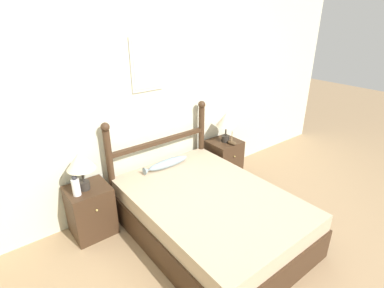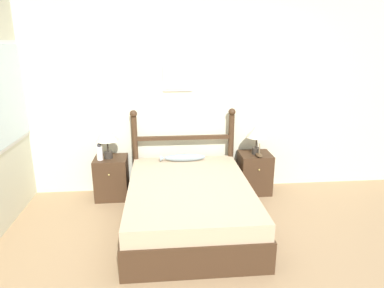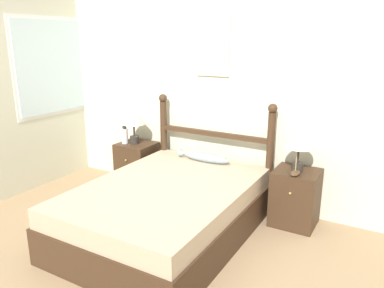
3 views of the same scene
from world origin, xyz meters
TOP-DOWN VIEW (x-y plane):
  - ground_plane at (0.00, 0.00)m, footprint 16.00×16.00m
  - wall_back at (-0.00, 1.73)m, footprint 6.40×0.08m
  - bed at (-0.08, 0.68)m, footprint 1.37×1.92m
  - headboard at (-0.08, 1.60)m, footprint 1.39×0.09m
  - nightstand_left at (-1.04, 1.48)m, footprint 0.42×0.41m
  - nightstand_right at (0.88, 1.48)m, footprint 0.42×0.41m
  - table_lamp_left at (-1.06, 1.47)m, footprint 0.28×0.28m
  - table_lamp_right at (0.88, 1.46)m, footprint 0.28×0.28m
  - bottle at (-1.16, 1.41)m, footprint 0.08×0.08m
  - model_boat at (0.89, 1.35)m, footprint 0.08×0.17m
  - fish_pillow at (-0.10, 1.43)m, footprint 0.60×0.11m

SIDE VIEW (x-z plane):
  - ground_plane at x=0.00m, z-range 0.00..0.00m
  - bed at x=-0.08m, z-range 0.00..0.49m
  - nightstand_left at x=-1.04m, z-range 0.00..0.55m
  - nightstand_right at x=0.88m, z-range 0.00..0.55m
  - fish_pillow at x=-0.10m, z-range 0.49..0.59m
  - model_boat at x=0.89m, z-range 0.48..0.66m
  - headboard at x=-0.08m, z-range 0.06..1.21m
  - bottle at x=-1.16m, z-range 0.54..0.76m
  - table_lamp_left at x=-1.06m, z-range 0.65..1.06m
  - table_lamp_right at x=0.88m, z-range 0.65..1.06m
  - wall_back at x=0.00m, z-range 0.00..2.55m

